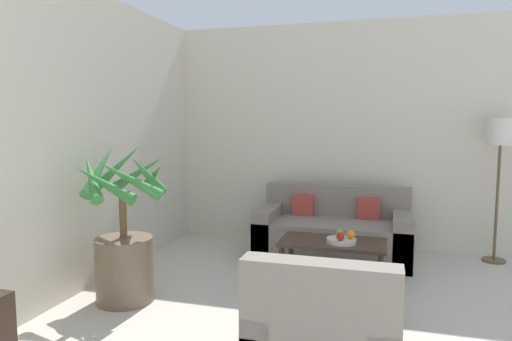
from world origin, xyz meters
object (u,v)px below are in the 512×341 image
(floor_lamp, at_px, (500,143))
(sofa_loveseat, at_px, (333,233))
(potted_palm, at_px, (124,244))
(coffee_table, at_px, (333,247))
(apple_green, at_px, (340,233))
(apple_red, at_px, (340,236))
(ottoman, at_px, (352,298))
(fruit_bowl, at_px, (341,241))
(orange_fruit, at_px, (351,234))

(floor_lamp, bearing_deg, sofa_loveseat, -169.41)
(potted_palm, distance_m, coffee_table, 1.87)
(coffee_table, height_order, apple_green, apple_green)
(floor_lamp, relative_size, apple_red, 21.27)
(floor_lamp, xyz_separation_m, ottoman, (-1.37, -2.01, -1.09))
(sofa_loveseat, distance_m, fruit_bowl, 0.95)
(apple_red, bearing_deg, fruit_bowl, 88.47)
(fruit_bowl, xyz_separation_m, orange_fruit, (0.08, 0.02, 0.06))
(floor_lamp, xyz_separation_m, apple_red, (-1.53, -1.31, -0.80))
(potted_palm, height_order, coffee_table, potted_palm)
(coffee_table, relative_size, apple_red, 13.30)
(fruit_bowl, distance_m, apple_green, 0.09)
(floor_lamp, height_order, orange_fruit, floor_lamp)
(sofa_loveseat, bearing_deg, apple_green, -79.90)
(coffee_table, distance_m, orange_fruit, 0.22)
(coffee_table, relative_size, ottoman, 1.63)
(potted_palm, bearing_deg, ottoman, 2.07)
(potted_palm, distance_m, apple_green, 1.92)
(coffee_table, xyz_separation_m, apple_green, (0.06, 0.01, 0.14))
(coffee_table, relative_size, orange_fruit, 12.26)
(apple_red, bearing_deg, ottoman, -77.20)
(potted_palm, height_order, apple_green, potted_palm)
(apple_red, bearing_deg, orange_fruit, 46.13)
(sofa_loveseat, distance_m, coffee_table, 0.87)
(coffee_table, distance_m, ottoman, 0.87)
(sofa_loveseat, bearing_deg, ottoman, -78.85)
(ottoman, bearing_deg, potted_palm, -177.93)
(floor_lamp, bearing_deg, fruit_bowl, -140.95)
(sofa_loveseat, distance_m, orange_fruit, 0.96)
(floor_lamp, distance_m, apple_green, 2.10)
(potted_palm, bearing_deg, floor_lamp, 32.59)
(potted_palm, relative_size, apple_red, 18.61)
(floor_lamp, xyz_separation_m, orange_fruit, (-1.44, -1.22, -0.79))
(potted_palm, xyz_separation_m, fruit_bowl, (1.72, 0.84, -0.06))
(apple_red, height_order, apple_green, apple_red)
(orange_fruit, height_order, ottoman, orange_fruit)
(coffee_table, distance_m, fruit_bowl, 0.13)
(floor_lamp, relative_size, orange_fruit, 19.61)
(coffee_table, distance_m, apple_red, 0.20)
(sofa_loveseat, xyz_separation_m, coffee_table, (0.09, -0.86, 0.09))
(potted_palm, bearing_deg, sofa_loveseat, 48.68)
(sofa_loveseat, xyz_separation_m, orange_fruit, (0.26, -0.90, 0.23))
(apple_red, relative_size, orange_fruit, 0.92)
(floor_lamp, height_order, coffee_table, floor_lamp)
(coffee_table, bearing_deg, apple_red, -57.10)
(floor_lamp, bearing_deg, ottoman, -124.28)
(sofa_loveseat, xyz_separation_m, fruit_bowl, (0.18, -0.92, 0.16))
(sofa_loveseat, xyz_separation_m, ottoman, (0.33, -1.69, -0.07))
(coffee_table, distance_m, apple_green, 0.15)
(apple_red, relative_size, ottoman, 0.12)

